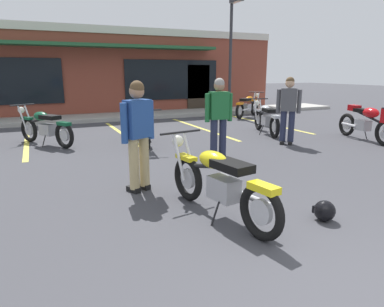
{
  "coord_description": "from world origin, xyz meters",
  "views": [
    {
      "loc": [
        -2.27,
        -1.17,
        1.8
      ],
      "look_at": [
        -0.11,
        3.58,
        0.55
      ],
      "focal_mm": 32.09,
      "sensor_mm": 36.0,
      "label": 1
    }
  ],
  "objects": [
    {
      "name": "ground_plane",
      "position": [
        0.0,
        3.98,
        0.0
      ],
      "size": [
        80.0,
        80.0,
        0.0
      ],
      "primitive_type": "plane",
      "color": "#3D3D42"
    },
    {
      "name": "sidewalk_kerb",
      "position": [
        0.0,
        12.38,
        0.07
      ],
      "size": [
        22.0,
        1.8,
        0.14
      ],
      "primitive_type": "cube",
      "color": "#A8A59E",
      "rests_on": "ground_plane"
    },
    {
      "name": "brick_storefront_building",
      "position": [
        0.0,
        16.04,
        1.79
      ],
      "size": [
        16.8,
        6.44,
        3.58
      ],
      "color": "brown",
      "rests_on": "ground_plane"
    },
    {
      "name": "painted_stall_lines",
      "position": [
        0.0,
        8.78,
        0.0
      ],
      "size": [
        10.4,
        4.8,
        0.01
      ],
      "color": "#DBCC4C",
      "rests_on": "ground_plane"
    },
    {
      "name": "motorcycle_foreground_classic",
      "position": [
        -0.28,
        2.4,
        0.46
      ],
      "size": [
        0.77,
        2.1,
        0.98
      ],
      "color": "black",
      "rests_on": "ground_plane"
    },
    {
      "name": "motorcycle_red_sportbike",
      "position": [
        3.9,
        7.1,
        0.46
      ],
      "size": [
        0.96,
        2.05,
        0.98
      ],
      "color": "black",
      "rests_on": "ground_plane"
    },
    {
      "name": "motorcycle_black_cruiser",
      "position": [
        5.55,
        10.56,
        0.46
      ],
      "size": [
        1.85,
        1.38,
        0.98
      ],
      "color": "black",
      "rests_on": "ground_plane"
    },
    {
      "name": "motorcycle_silver_naked",
      "position": [
        -2.11,
        8.04,
        0.46
      ],
      "size": [
        1.37,
        1.86,
        0.98
      ],
      "color": "black",
      "rests_on": "ground_plane"
    },
    {
      "name": "motorcycle_blue_standard",
      "position": [
        5.65,
        5.05,
        0.53
      ],
      "size": [
        0.78,
        2.09,
        0.98
      ],
      "color": "black",
      "rests_on": "ground_plane"
    },
    {
      "name": "motorcycle_green_cafe_racer",
      "position": [
        0.13,
        7.12,
        0.46
      ],
      "size": [
        0.74,
        2.1,
        0.98
      ],
      "color": "black",
      "rests_on": "ground_plane"
    },
    {
      "name": "person_in_black_shirt",
      "position": [
        -0.92,
        3.74,
        0.95
      ],
      "size": [
        0.59,
        0.38,
        1.68
      ],
      "color": "black",
      "rests_on": "ground_plane"
    },
    {
      "name": "person_by_back_row",
      "position": [
        3.47,
        5.63,
        0.95
      ],
      "size": [
        0.51,
        0.48,
        1.68
      ],
      "color": "black",
      "rests_on": "ground_plane"
    },
    {
      "name": "person_near_building",
      "position": [
        1.16,
        5.04,
        0.95
      ],
      "size": [
        0.61,
        0.31,
        1.68
      ],
      "color": "black",
      "rests_on": "ground_plane"
    },
    {
      "name": "helmet_on_pavement",
      "position": [
        0.84,
        1.74,
        0.13
      ],
      "size": [
        0.26,
        0.26,
        0.26
      ],
      "color": "black",
      "rests_on": "ground_plane"
    },
    {
      "name": "parking_lot_lamp_post",
      "position": [
        5.1,
        11.16,
        3.0
      ],
      "size": [
        0.24,
        0.76,
        4.57
      ],
      "color": "#2D2D33",
      "rests_on": "ground_plane"
    }
  ]
}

